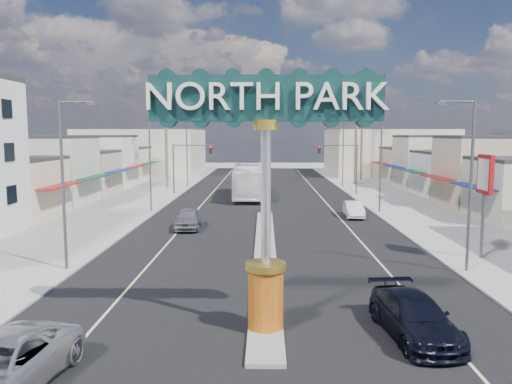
{
  "coord_description": "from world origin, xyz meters",
  "views": [
    {
      "loc": [
        -0.06,
        -15.75,
        7.28
      ],
      "look_at": [
        -0.48,
        9.32,
        4.34
      ],
      "focal_mm": 35.0,
      "sensor_mm": 36.0,
      "label": 1
    }
  ],
  "objects_px": {
    "palm_right_mid": "(356,110)",
    "bank_pylon_sign": "(485,180)",
    "city_bus": "(247,181)",
    "streetlight_r_near": "(468,177)",
    "streetlight_l_near": "(66,176)",
    "suv_right": "(414,316)",
    "traffic_signal_right": "(342,159)",
    "streetlight_r_mid": "(379,158)",
    "car_parked_right": "(354,209)",
    "palm_right_far": "(363,100)",
    "streetlight_l_far": "(188,150)",
    "streetlight_r_far": "(342,150)",
    "car_parked_left": "(188,219)",
    "traffic_signal_left": "(188,159)",
    "streetlight_l_mid": "(152,158)",
    "palm_left_far": "(165,101)",
    "gateway_sign": "(266,172)"
  },
  "relations": [
    {
      "from": "streetlight_l_near",
      "to": "bank_pylon_sign",
      "type": "bearing_deg",
      "value": 6.91
    },
    {
      "from": "streetlight_l_far",
      "to": "city_bus",
      "type": "distance_m",
      "value": 14.11
    },
    {
      "from": "car_parked_right",
      "to": "traffic_signal_right",
      "type": "bearing_deg",
      "value": 87.79
    },
    {
      "from": "streetlight_l_near",
      "to": "streetlight_r_far",
      "type": "xyz_separation_m",
      "value": [
        20.87,
        42.0,
        0.0
      ]
    },
    {
      "from": "palm_left_far",
      "to": "city_bus",
      "type": "height_order",
      "value": "palm_left_far"
    },
    {
      "from": "car_parked_right",
      "to": "streetlight_r_mid",
      "type": "bearing_deg",
      "value": 45.38
    },
    {
      "from": "streetlight_l_mid",
      "to": "traffic_signal_right",
      "type": "bearing_deg",
      "value": 35.5
    },
    {
      "from": "palm_right_mid",
      "to": "bank_pylon_sign",
      "type": "height_order",
      "value": "palm_right_mid"
    },
    {
      "from": "palm_left_far",
      "to": "streetlight_l_near",
      "type": "bearing_deg",
      "value": -86.33
    },
    {
      "from": "streetlight_r_mid",
      "to": "streetlight_r_far",
      "type": "distance_m",
      "value": 22.0
    },
    {
      "from": "streetlight_r_far",
      "to": "car_parked_left",
      "type": "height_order",
      "value": "streetlight_r_far"
    },
    {
      "from": "city_bus",
      "to": "car_parked_right",
      "type": "bearing_deg",
      "value": -56.34
    },
    {
      "from": "traffic_signal_left",
      "to": "suv_right",
      "type": "height_order",
      "value": "traffic_signal_left"
    },
    {
      "from": "streetlight_r_mid",
      "to": "car_parked_right",
      "type": "height_order",
      "value": "streetlight_r_mid"
    },
    {
      "from": "streetlight_l_far",
      "to": "palm_right_far",
      "type": "distance_m",
      "value": 28.29
    },
    {
      "from": "car_parked_right",
      "to": "car_parked_left",
      "type": "bearing_deg",
      "value": -155.26
    },
    {
      "from": "streetlight_l_far",
      "to": "palm_right_mid",
      "type": "relative_size",
      "value": 0.74
    },
    {
      "from": "city_bus",
      "to": "streetlight_r_near",
      "type": "bearing_deg",
      "value": -70.31
    },
    {
      "from": "streetlight_l_mid",
      "to": "car_parked_left",
      "type": "bearing_deg",
      "value": -60.62
    },
    {
      "from": "streetlight_l_near",
      "to": "suv_right",
      "type": "xyz_separation_m",
      "value": [
        15.77,
        -8.38,
        -4.31
      ]
    },
    {
      "from": "streetlight_r_mid",
      "to": "suv_right",
      "type": "relative_size",
      "value": 1.74
    },
    {
      "from": "streetlight_r_near",
      "to": "palm_right_far",
      "type": "relative_size",
      "value": 0.64
    },
    {
      "from": "traffic_signal_right",
      "to": "streetlight_l_mid",
      "type": "distance_m",
      "value": 24.11
    },
    {
      "from": "city_bus",
      "to": "gateway_sign",
      "type": "bearing_deg",
      "value": -89.15
    },
    {
      "from": "traffic_signal_right",
      "to": "streetlight_r_near",
      "type": "height_order",
      "value": "streetlight_r_near"
    },
    {
      "from": "palm_left_far",
      "to": "streetlight_r_mid",
      "type": "bearing_deg",
      "value": -40.48
    },
    {
      "from": "streetlight_r_near",
      "to": "palm_right_mid",
      "type": "xyz_separation_m",
      "value": [
        2.57,
        46.0,
        5.54
      ]
    },
    {
      "from": "streetlight_r_mid",
      "to": "palm_right_mid",
      "type": "relative_size",
      "value": 0.74
    },
    {
      "from": "palm_left_far",
      "to": "car_parked_right",
      "type": "xyz_separation_m",
      "value": [
        20.78,
        -22.45,
        -10.8
      ]
    },
    {
      "from": "streetlight_l_near",
      "to": "streetlight_r_far",
      "type": "distance_m",
      "value": 46.9
    },
    {
      "from": "streetlight_l_mid",
      "to": "car_parked_right",
      "type": "height_order",
      "value": "streetlight_l_mid"
    },
    {
      "from": "palm_right_mid",
      "to": "car_parked_left",
      "type": "relative_size",
      "value": 2.62
    },
    {
      "from": "streetlight_l_near",
      "to": "car_parked_left",
      "type": "distance_m",
      "value": 13.51
    },
    {
      "from": "suv_right",
      "to": "bank_pylon_sign",
      "type": "relative_size",
      "value": 0.87
    },
    {
      "from": "traffic_signal_left",
      "to": "streetlight_l_near",
      "type": "distance_m",
      "value": 34.03
    },
    {
      "from": "traffic_signal_left",
      "to": "palm_left_far",
      "type": "bearing_deg",
      "value": 122.43
    },
    {
      "from": "car_parked_right",
      "to": "streetlight_r_far",
      "type": "bearing_deg",
      "value": 86.48
    },
    {
      "from": "suv_right",
      "to": "traffic_signal_right",
      "type": "bearing_deg",
      "value": 78.36
    },
    {
      "from": "streetlight_l_near",
      "to": "streetlight_r_mid",
      "type": "height_order",
      "value": "same"
    },
    {
      "from": "streetlight_r_near",
      "to": "streetlight_l_near",
      "type": "bearing_deg",
      "value": 180.0
    },
    {
      "from": "gateway_sign",
      "to": "palm_right_mid",
      "type": "relative_size",
      "value": 0.76
    },
    {
      "from": "gateway_sign",
      "to": "car_parked_left",
      "type": "distance_m",
      "value": 21.5
    },
    {
      "from": "car_parked_left",
      "to": "streetlight_l_near",
      "type": "bearing_deg",
      "value": -113.3
    },
    {
      "from": "car_parked_left",
      "to": "traffic_signal_left",
      "type": "bearing_deg",
      "value": 95.73
    },
    {
      "from": "streetlight_l_far",
      "to": "car_parked_right",
      "type": "distance_m",
      "value": 30.8
    },
    {
      "from": "city_bus",
      "to": "streetlight_l_mid",
      "type": "bearing_deg",
      "value": -129.18
    },
    {
      "from": "suv_right",
      "to": "streetlight_l_mid",
      "type": "bearing_deg",
      "value": 112.61
    },
    {
      "from": "streetlight_l_mid",
      "to": "palm_left_far",
      "type": "bearing_deg",
      "value": 97.31
    },
    {
      "from": "streetlight_r_far",
      "to": "suv_right",
      "type": "xyz_separation_m",
      "value": [
        -5.09,
        -50.38,
        -4.31
      ]
    },
    {
      "from": "suv_right",
      "to": "palm_right_mid",
      "type": "bearing_deg",
      "value": 75.53
    }
  ]
}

